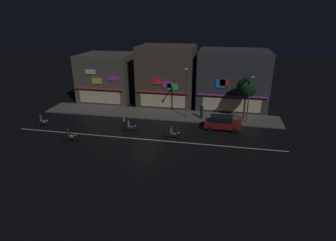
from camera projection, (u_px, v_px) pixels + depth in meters
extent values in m
plane|color=black|center=(143.00, 139.00, 30.23)|extent=(140.00, 140.00, 0.00)
cube|color=beige|center=(143.00, 139.00, 30.23)|extent=(30.64, 0.16, 0.01)
cube|color=#5B5954|center=(159.00, 114.00, 37.69)|extent=(32.25, 4.29, 0.14)
cube|color=#383A3F|center=(232.00, 79.00, 39.94)|extent=(9.83, 7.54, 8.24)
cube|color=#D83FD8|center=(232.00, 96.00, 36.93)|extent=(9.34, 0.24, 0.12)
cube|color=red|center=(224.00, 82.00, 36.53)|extent=(1.15, 0.08, 0.96)
cube|color=#268CF2|center=(221.00, 83.00, 36.69)|extent=(1.30, 0.08, 1.13)
cube|color=beige|center=(231.00, 105.00, 37.46)|extent=(7.86, 0.06, 1.80)
cube|color=#4C443A|center=(167.00, 75.00, 41.19)|extent=(8.18, 6.67, 8.73)
cube|color=red|center=(162.00, 92.00, 38.67)|extent=(7.77, 0.24, 0.12)
cube|color=#D83FD8|center=(167.00, 84.00, 38.19)|extent=(1.25, 0.08, 0.92)
cube|color=#33E572|center=(172.00, 87.00, 38.16)|extent=(1.55, 0.08, 0.94)
cube|color=red|center=(157.00, 81.00, 38.29)|extent=(1.33, 0.08, 0.97)
cube|color=beige|center=(163.00, 101.00, 39.20)|extent=(6.54, 0.06, 1.80)
cube|color=#56514C|center=(108.00, 77.00, 43.50)|extent=(8.02, 7.32, 7.24)
cube|color=red|center=(99.00, 89.00, 40.41)|extent=(7.62, 0.24, 0.12)
cube|color=yellow|center=(97.00, 81.00, 40.07)|extent=(1.55, 0.08, 0.87)
cube|color=white|center=(90.00, 72.00, 39.74)|extent=(1.56, 0.08, 0.66)
cube|color=#D83FD8|center=(113.00, 79.00, 39.44)|extent=(1.62, 0.08, 0.55)
cube|color=beige|center=(100.00, 97.00, 40.94)|extent=(6.42, 0.06, 1.80)
cylinder|color=#47494C|center=(187.00, 92.00, 35.23)|extent=(0.16, 0.16, 6.82)
cube|color=#47494C|center=(187.00, 68.00, 33.39)|extent=(0.10, 1.40, 0.10)
ellipsoid|color=#F9E099|center=(186.00, 69.00, 32.78)|extent=(0.44, 0.32, 0.20)
cylinder|color=#47494C|center=(249.00, 98.00, 33.68)|extent=(0.16, 0.16, 6.24)
cube|color=#47494C|center=(252.00, 75.00, 31.94)|extent=(0.10, 1.40, 0.10)
ellipsoid|color=#F9E099|center=(252.00, 77.00, 31.33)|extent=(0.44, 0.32, 0.20)
cylinder|color=#232328|center=(202.00, 112.00, 35.71)|extent=(0.40, 0.40, 1.72)
sphere|color=tan|center=(202.00, 105.00, 35.36)|extent=(0.22, 0.22, 0.22)
cylinder|color=#473323|center=(244.00, 107.00, 35.26)|extent=(0.24, 0.24, 3.18)
sphere|color=black|center=(247.00, 88.00, 34.32)|extent=(2.50, 2.50, 2.50)
cube|color=maroon|center=(223.00, 124.00, 32.57)|extent=(4.30, 1.78, 0.76)
cube|color=black|center=(221.00, 119.00, 32.36)|extent=(2.58, 1.57, 0.60)
cube|color=#F9F2CC|center=(241.00, 123.00, 32.71)|extent=(0.08, 0.20, 0.12)
cube|color=#F9F2CC|center=(241.00, 127.00, 31.60)|extent=(0.08, 0.20, 0.12)
cylinder|color=black|center=(234.00, 125.00, 33.26)|extent=(0.62, 0.20, 0.62)
cylinder|color=black|center=(235.00, 131.00, 31.64)|extent=(0.62, 0.20, 0.62)
cylinder|color=black|center=(211.00, 123.00, 33.77)|extent=(0.62, 0.20, 0.62)
cylinder|color=black|center=(210.00, 129.00, 32.15)|extent=(0.62, 0.20, 0.62)
cylinder|color=black|center=(48.00, 124.00, 33.59)|extent=(0.60, 0.08, 0.60)
cylinder|color=black|center=(38.00, 123.00, 33.83)|extent=(0.60, 0.10, 0.60)
cube|color=black|center=(43.00, 123.00, 33.67)|extent=(1.30, 0.14, 0.20)
ellipsoid|color=gold|center=(44.00, 121.00, 33.56)|extent=(0.44, 0.26, 0.24)
cube|color=black|center=(41.00, 122.00, 33.66)|extent=(0.56, 0.22, 0.10)
cylinder|color=slate|center=(47.00, 120.00, 33.40)|extent=(0.03, 0.60, 0.03)
sphere|color=white|center=(47.00, 121.00, 33.42)|extent=(0.14, 0.14, 0.14)
cylinder|color=#334766|center=(41.00, 119.00, 33.50)|extent=(0.32, 0.32, 0.70)
sphere|color=#333338|center=(40.00, 115.00, 33.33)|extent=(0.22, 0.22, 0.22)
cylinder|color=black|center=(178.00, 137.00, 30.15)|extent=(0.60, 0.08, 0.60)
cylinder|color=black|center=(167.00, 136.00, 30.39)|extent=(0.60, 0.10, 0.60)
cube|color=black|center=(172.00, 135.00, 30.23)|extent=(1.30, 0.14, 0.20)
ellipsoid|color=#268C3F|center=(174.00, 134.00, 30.12)|extent=(0.44, 0.26, 0.24)
cube|color=black|center=(171.00, 134.00, 30.21)|extent=(0.56, 0.22, 0.10)
cylinder|color=slate|center=(178.00, 132.00, 29.96)|extent=(0.03, 0.60, 0.03)
sphere|color=white|center=(179.00, 133.00, 29.98)|extent=(0.14, 0.14, 0.14)
cylinder|color=#4C664C|center=(171.00, 131.00, 30.06)|extent=(0.32, 0.32, 0.70)
sphere|color=#333338|center=(171.00, 127.00, 29.89)|extent=(0.22, 0.22, 0.22)
cylinder|color=black|center=(135.00, 130.00, 31.97)|extent=(0.60, 0.08, 0.60)
cylinder|color=black|center=(125.00, 129.00, 32.21)|extent=(0.60, 0.10, 0.60)
cube|color=black|center=(130.00, 129.00, 32.05)|extent=(1.30, 0.14, 0.20)
ellipsoid|color=#1E4CB2|center=(132.00, 127.00, 31.94)|extent=(0.44, 0.26, 0.24)
cube|color=black|center=(128.00, 127.00, 32.03)|extent=(0.56, 0.22, 0.10)
cylinder|color=slate|center=(135.00, 125.00, 31.78)|extent=(0.03, 0.60, 0.03)
sphere|color=white|center=(136.00, 126.00, 31.80)|extent=(0.14, 0.14, 0.14)
cylinder|color=#4C664C|center=(129.00, 124.00, 31.88)|extent=(0.32, 0.32, 0.70)
sphere|color=#333338|center=(128.00, 120.00, 31.71)|extent=(0.22, 0.22, 0.22)
cylinder|color=black|center=(76.00, 139.00, 29.56)|extent=(0.60, 0.08, 0.60)
cylinder|color=black|center=(65.00, 138.00, 29.79)|extent=(0.60, 0.10, 0.60)
cube|color=black|center=(70.00, 138.00, 29.64)|extent=(1.30, 0.14, 0.20)
ellipsoid|color=#B2B7BC|center=(71.00, 136.00, 29.52)|extent=(0.44, 0.26, 0.24)
cube|color=black|center=(68.00, 136.00, 29.62)|extent=(0.56, 0.22, 0.10)
cylinder|color=slate|center=(74.00, 134.00, 29.37)|extent=(0.03, 0.60, 0.03)
sphere|color=white|center=(75.00, 135.00, 29.39)|extent=(0.14, 0.14, 0.14)
cylinder|color=#232328|center=(68.00, 133.00, 29.47)|extent=(0.32, 0.32, 0.70)
sphere|color=#333338|center=(67.00, 129.00, 29.30)|extent=(0.22, 0.22, 0.22)
cone|color=orange|center=(124.00, 119.00, 35.43)|extent=(0.36, 0.36, 0.55)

